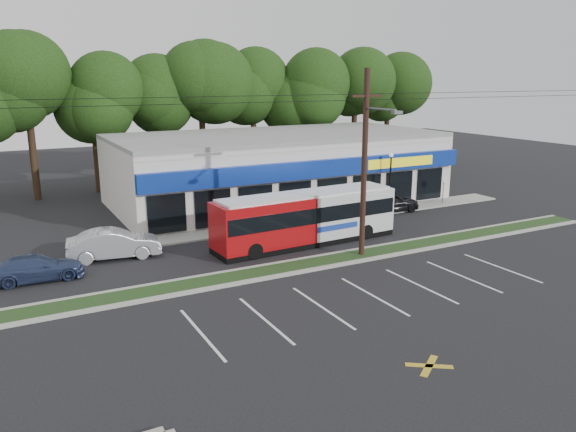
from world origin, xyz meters
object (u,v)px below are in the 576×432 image
(car_blue, at_px, (36,268))
(metrobus, at_px, (306,217))
(pedestrian_a, at_px, (297,221))
(utility_pole, at_px, (363,158))
(car_dark, at_px, (389,202))
(pedestrian_b, at_px, (343,208))
(car_silver, at_px, (114,244))
(sign_post, at_px, (444,185))
(lamp_post, at_px, (390,175))

(car_blue, bearing_deg, metrobus, -90.36)
(pedestrian_a, bearing_deg, utility_pole, 71.35)
(car_blue, bearing_deg, car_dark, -79.59)
(metrobus, distance_m, car_blue, 14.58)
(utility_pole, height_order, pedestrian_b, utility_pole)
(utility_pole, xyz_separation_m, car_blue, (-15.83, 4.34, -4.78))
(metrobus, height_order, car_silver, metrobus)
(utility_pole, xyz_separation_m, metrobus, (-1.31, 3.57, -3.79))
(car_silver, height_order, car_blue, car_silver)
(car_silver, height_order, pedestrian_b, pedestrian_b)
(pedestrian_b, bearing_deg, pedestrian_a, 52.56)
(utility_pole, distance_m, pedestrian_b, 9.57)
(metrobus, height_order, car_blue, metrobus)
(metrobus, bearing_deg, car_dark, 20.49)
(car_silver, bearing_deg, sign_post, -78.32)
(metrobus, relative_size, car_dark, 2.60)
(metrobus, height_order, pedestrian_a, metrobus)
(pedestrian_a, bearing_deg, pedestrian_b, 175.37)
(metrobus, distance_m, pedestrian_a, 2.12)
(car_blue, bearing_deg, sign_post, -80.82)
(sign_post, distance_m, metrobus, 15.04)
(car_dark, bearing_deg, sign_post, -86.29)
(lamp_post, height_order, pedestrian_a, lamp_post)
(utility_pole, bearing_deg, metrobus, 110.12)
(sign_post, height_order, metrobus, metrobus)
(car_dark, height_order, pedestrian_a, pedestrian_a)
(car_blue, bearing_deg, pedestrian_b, -78.36)
(car_dark, bearing_deg, utility_pole, 136.51)
(sign_post, distance_m, pedestrian_b, 9.34)
(sign_post, height_order, car_blue, sign_post)
(utility_pole, distance_m, car_dark, 11.93)
(metrobus, height_order, pedestrian_b, metrobus)
(utility_pole, distance_m, lamp_post, 11.67)
(utility_pole, distance_m, metrobus, 5.37)
(car_blue, relative_size, pedestrian_b, 2.66)
(sign_post, relative_size, pedestrian_a, 1.31)
(pedestrian_a, bearing_deg, metrobus, 48.76)
(car_silver, relative_size, car_blue, 1.12)
(sign_post, xyz_separation_m, metrobus, (-14.48, -4.07, 0.07))
(utility_pole, bearing_deg, lamp_post, 43.95)
(metrobus, bearing_deg, car_blue, 174.08)
(sign_post, xyz_separation_m, car_dark, (-5.22, -0.07, -0.80))
(car_blue, distance_m, pedestrian_a, 15.05)
(sign_post, bearing_deg, car_silver, -176.40)
(car_blue, distance_m, pedestrian_b, 19.94)
(lamp_post, bearing_deg, metrobus, -155.60)
(car_dark, distance_m, pedestrian_b, 4.09)
(car_silver, height_order, pedestrian_a, pedestrian_a)
(lamp_post, bearing_deg, pedestrian_b, -174.36)
(utility_pole, relative_size, car_dark, 11.31)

